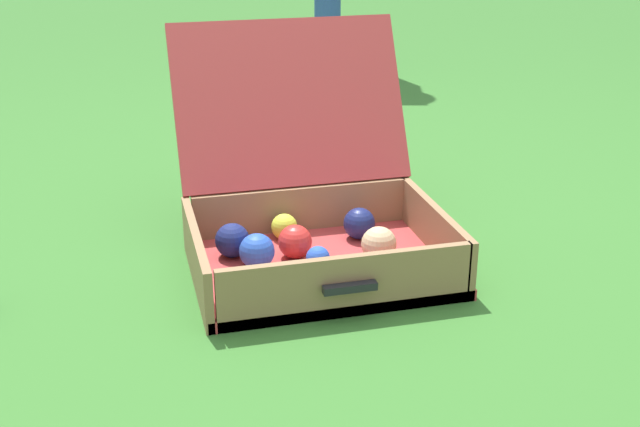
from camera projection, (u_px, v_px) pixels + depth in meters
ground_plane at (318, 266)px, 1.87m from camera, size 16.00×16.00×0.00m
open_suitcase at (310, 215)px, 1.86m from camera, size 0.56×0.64×0.50m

